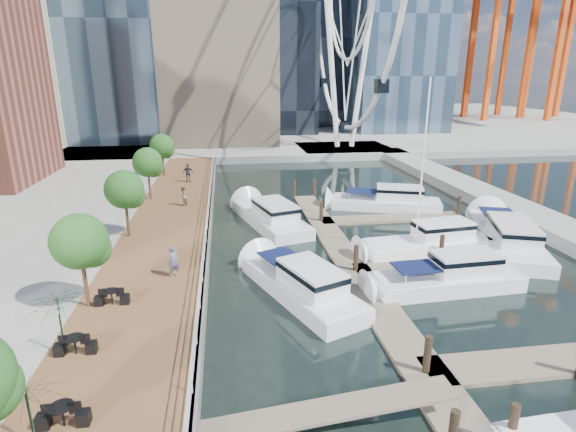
# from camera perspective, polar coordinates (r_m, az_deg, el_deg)

# --- Properties ---
(ground) EXTENTS (520.00, 520.00, 0.00)m
(ground) POSITION_cam_1_polar(r_m,az_deg,el_deg) (20.58, 6.66, -16.86)
(ground) COLOR black
(ground) RESTS_ON ground
(boardwalk) EXTENTS (6.00, 60.00, 1.00)m
(boardwalk) POSITION_cam_1_polar(r_m,az_deg,el_deg) (33.58, -15.09, -2.48)
(boardwalk) COLOR brown
(boardwalk) RESTS_ON ground
(seawall) EXTENTS (0.25, 60.00, 1.00)m
(seawall) POSITION_cam_1_polar(r_m,az_deg,el_deg) (33.32, -9.97, -2.28)
(seawall) COLOR #595954
(seawall) RESTS_ON ground
(land_far) EXTENTS (200.00, 114.00, 1.00)m
(land_far) POSITION_cam_1_polar(r_m,az_deg,el_deg) (119.02, -5.94, 11.90)
(land_far) COLOR gray
(land_far) RESTS_ON ground
(breakwater) EXTENTS (4.00, 60.00, 1.00)m
(breakwater) POSITION_cam_1_polar(r_m,az_deg,el_deg) (45.33, 25.17, 1.56)
(breakwater) COLOR gray
(breakwater) RESTS_ON ground
(pier) EXTENTS (14.00, 12.00, 1.00)m
(pier) POSITION_cam_1_polar(r_m,az_deg,el_deg) (71.76, 7.15, 8.34)
(pier) COLOR gray
(pier) RESTS_ON ground
(railing) EXTENTS (0.10, 60.00, 1.05)m
(railing) POSITION_cam_1_polar(r_m,az_deg,el_deg) (33.00, -10.24, -0.61)
(railing) COLOR white
(railing) RESTS_ON boardwalk
(floating_docks) EXTENTS (16.00, 34.00, 2.60)m
(floating_docks) POSITION_cam_1_polar(r_m,az_deg,el_deg) (31.26, 16.33, -4.09)
(floating_docks) COLOR #6D6051
(floating_docks) RESTS_ON ground
(port_cranes) EXTENTS (40.00, 52.00, 38.00)m
(port_cranes) POSITION_cam_1_polar(r_m,az_deg,el_deg) (133.65, 26.27, 19.28)
(port_cranes) COLOR #D84C14
(port_cranes) RESTS_ON ground
(street_trees) EXTENTS (2.60, 42.60, 4.60)m
(street_trees) POSITION_cam_1_polar(r_m,az_deg,el_deg) (31.99, -20.09, 3.17)
(street_trees) COLOR #3F2B1C
(street_trees) RESTS_ON ground
(cafe_tables) EXTENTS (2.50, 13.70, 0.74)m
(cafe_tables) POSITION_cam_1_polar(r_m,az_deg,el_deg) (18.55, -25.97, -17.85)
(cafe_tables) COLOR black
(cafe_tables) RESTS_ON ground
(yacht_foreground) EXTENTS (9.43, 2.97, 2.15)m
(yacht_foreground) POSITION_cam_1_polar(r_m,az_deg,el_deg) (27.22, 19.37, -8.80)
(yacht_foreground) COLOR silver
(yacht_foreground) RESTS_ON ground
(pedestrian_near) EXTENTS (0.78, 0.70, 1.79)m
(pedestrian_near) POSITION_cam_1_polar(r_m,az_deg,el_deg) (25.33, -14.32, -5.60)
(pedestrian_near) COLOR #52526D
(pedestrian_near) RESTS_ON boardwalk
(pedestrian_mid) EXTENTS (0.92, 1.02, 1.71)m
(pedestrian_mid) POSITION_cam_1_polar(r_m,az_deg,el_deg) (39.01, -13.18, 2.49)
(pedestrian_mid) COLOR #7C6656
(pedestrian_mid) RESTS_ON boardwalk
(pedestrian_far) EXTENTS (1.16, 0.51, 1.96)m
(pedestrian_far) POSITION_cam_1_polar(r_m,az_deg,el_deg) (47.80, -12.56, 5.38)
(pedestrian_far) COLOR #2F313B
(pedestrian_far) RESTS_ON boardwalk
(moored_yachts) EXTENTS (23.03, 32.55, 11.50)m
(moored_yachts) POSITION_cam_1_polar(r_m,az_deg,el_deg) (32.10, 14.86, -4.34)
(moored_yachts) COLOR white
(moored_yachts) RESTS_ON ground
(cafe_seating) EXTENTS (5.37, 10.69, 2.58)m
(cafe_seating) POSITION_cam_1_polar(r_m,az_deg,el_deg) (17.03, -27.63, -18.23)
(cafe_seating) COLOR #0F3A14
(cafe_seating) RESTS_ON ground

